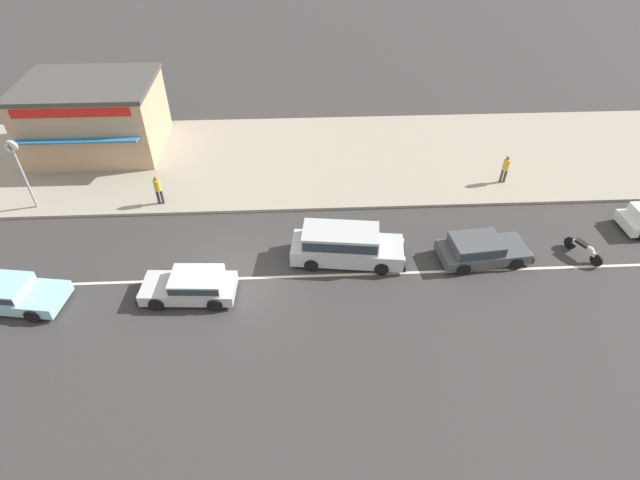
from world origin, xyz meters
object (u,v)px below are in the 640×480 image
(hatchback_dark_grey_0, at_px, (480,249))
(motorcycle_0, at_px, (584,249))
(pedestrian_near_clock, at_px, (158,188))
(minivan_silver_2, at_px, (344,244))
(pedestrian_mid_kerb, at_px, (506,167))
(sedan_pale_blue_1, at_px, (9,293))
(street_clock, at_px, (17,160))
(hatchback_silver_4, at_px, (192,285))
(shopfront_corner_warung, at_px, (94,116))

(hatchback_dark_grey_0, distance_m, motorcycle_0, 4.60)
(hatchback_dark_grey_0, xyz_separation_m, motorcycle_0, (4.60, -0.06, -0.17))
(pedestrian_near_clock, bearing_deg, minivan_silver_2, -27.03)
(pedestrian_near_clock, xyz_separation_m, pedestrian_mid_kerb, (17.57, 1.08, -0.01))
(hatchback_dark_grey_0, relative_size, sedan_pale_blue_1, 0.90)
(minivan_silver_2, bearing_deg, street_clock, 163.28)
(sedan_pale_blue_1, xyz_separation_m, pedestrian_mid_kerb, (22.12, 7.52, 0.50))
(motorcycle_0, bearing_deg, sedan_pale_blue_1, -176.10)
(sedan_pale_blue_1, distance_m, street_clock, 6.97)
(minivan_silver_2, height_order, street_clock, street_clock)
(hatchback_dark_grey_0, bearing_deg, hatchback_silver_4, -172.32)
(pedestrian_near_clock, bearing_deg, sedan_pale_blue_1, -125.27)
(motorcycle_0, bearing_deg, minivan_silver_2, 178.02)
(hatchback_dark_grey_0, height_order, minivan_silver_2, minivan_silver_2)
(sedan_pale_blue_1, relative_size, hatchback_silver_4, 1.16)
(street_clock, bearing_deg, sedan_pale_blue_1, -76.70)
(street_clock, bearing_deg, motorcycle_0, -10.78)
(hatchback_silver_4, distance_m, pedestrian_mid_kerb, 16.82)
(minivan_silver_2, height_order, motorcycle_0, minivan_silver_2)
(sedan_pale_blue_1, relative_size, motorcycle_0, 2.57)
(sedan_pale_blue_1, xyz_separation_m, minivan_silver_2, (13.28, 1.98, 0.31))
(minivan_silver_2, bearing_deg, shopfront_corner_warung, 142.02)
(pedestrian_near_clock, bearing_deg, shopfront_corner_warung, 127.38)
(hatchback_silver_4, bearing_deg, street_clock, 143.39)
(hatchback_dark_grey_0, xyz_separation_m, sedan_pale_blue_1, (-19.14, -1.68, -0.06))
(sedan_pale_blue_1, bearing_deg, shopfront_corner_warung, 89.62)
(hatchback_silver_4, relative_size, motorcycle_0, 2.22)
(shopfront_corner_warung, bearing_deg, hatchback_dark_grey_0, -29.08)
(pedestrian_mid_kerb, height_order, shopfront_corner_warung, shopfront_corner_warung)
(sedan_pale_blue_1, bearing_deg, hatchback_dark_grey_0, 5.03)
(minivan_silver_2, distance_m, street_clock, 15.57)
(hatchback_dark_grey_0, bearing_deg, pedestrian_mid_kerb, 62.90)
(sedan_pale_blue_1, xyz_separation_m, hatchback_silver_4, (7.06, 0.05, 0.05))
(sedan_pale_blue_1, distance_m, motorcycle_0, 23.79)
(hatchback_silver_4, xyz_separation_m, pedestrian_mid_kerb, (15.07, 7.46, 0.45))
(minivan_silver_2, bearing_deg, sedan_pale_blue_1, -171.52)
(hatchback_dark_grey_0, bearing_deg, sedan_pale_blue_1, -174.97)
(hatchback_dark_grey_0, xyz_separation_m, pedestrian_near_clock, (-14.59, 4.75, 0.46))
(motorcycle_0, xyz_separation_m, shopfront_corner_warung, (-23.65, 10.67, 1.71))
(minivan_silver_2, bearing_deg, motorcycle_0, -1.98)
(hatchback_dark_grey_0, distance_m, pedestrian_mid_kerb, 6.57)
(street_clock, xyz_separation_m, pedestrian_mid_kerb, (23.64, 1.09, -1.72))
(motorcycle_0, distance_m, pedestrian_near_clock, 19.79)
(hatchback_dark_grey_0, relative_size, minivan_silver_2, 0.80)
(hatchback_dark_grey_0, xyz_separation_m, minivan_silver_2, (-5.86, 0.30, 0.26))
(minivan_silver_2, relative_size, motorcycle_0, 2.90)
(hatchback_silver_4, bearing_deg, motorcycle_0, 5.36)
(hatchback_dark_grey_0, relative_size, motorcycle_0, 2.31)
(motorcycle_0, distance_m, shopfront_corner_warung, 26.00)
(hatchback_dark_grey_0, bearing_deg, pedestrian_near_clock, 161.97)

